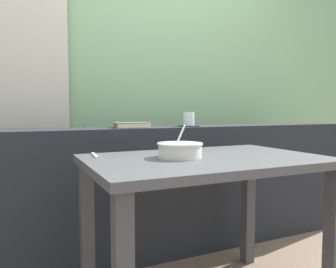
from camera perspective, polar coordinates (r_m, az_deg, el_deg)
name	(u,v)px	position (r m, az deg, el deg)	size (l,w,h in m)	color
outdoor_backdrop	(133,48)	(2.66, -6.04, 14.72)	(4.80, 0.08, 2.80)	#8EBC89
curtain_left_panel	(24,58)	(2.40, -23.81, 11.93)	(0.56, 0.06, 2.50)	beige
dark_console_ledge	(165,190)	(2.12, -0.54, -9.67)	(2.80, 0.30, 0.81)	#23262B
breakfast_table	(205,182)	(1.50, 6.50, -8.33)	(1.05, 0.68, 0.70)	#414145
coaster_square	(189,126)	(2.10, 3.64, 1.39)	(0.10, 0.10, 0.01)	black
juice_glass	(189,119)	(2.10, 3.64, 2.54)	(0.07, 0.07, 0.09)	white
closed_book	(132,125)	(1.95, -6.31, 1.56)	(0.23, 0.18, 0.03)	brown
soup_bowl	(180,150)	(1.44, 2.09, -2.84)	(0.20, 0.20, 0.15)	silver
fork_utensil	(95,155)	(1.54, -12.62, -3.60)	(0.02, 0.17, 0.01)	silver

